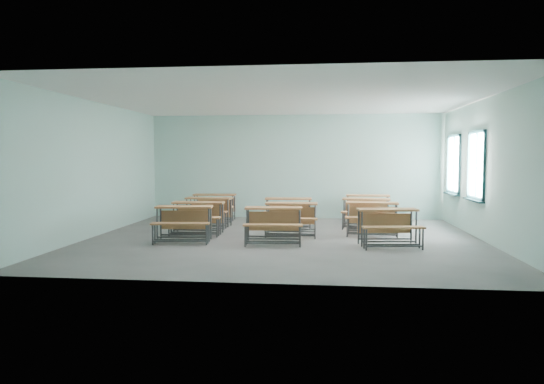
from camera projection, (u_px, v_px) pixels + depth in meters
The scene contains 12 objects.
room at pixel (287, 170), 11.08m from camera, with size 9.04×8.04×3.24m.
desk_unit_r0c0 at pixel (183, 218), 10.82m from camera, with size 1.34×0.97×0.79m.
desk_unit_r0c1 at pixel (273, 219), 10.58m from camera, with size 1.31×0.93×0.79m.
desk_unit_r0c2 at pixel (388, 221), 10.24m from camera, with size 1.36×1.01×0.79m.
desk_unit_r1c0 at pixel (197, 213), 11.87m from camera, with size 1.29×0.89×0.79m.
desk_unit_r1c1 at pixel (291, 214), 11.63m from camera, with size 1.27×0.87×0.79m.
desk_unit_r1c2 at pixel (372, 213), 11.77m from camera, with size 1.32×0.94×0.79m.
desk_unit_r2c0 at pixel (208, 207), 13.17m from camera, with size 1.30×0.91×0.79m.
desk_unit_r2c1 at pixel (288, 208), 13.04m from camera, with size 1.30×0.90×0.79m.
desk_unit_r2c2 at pixel (366, 208), 12.91m from camera, with size 1.34×0.98×0.79m.
desk_unit_r3c0 at pixel (214, 203), 14.46m from camera, with size 1.27×0.87×0.79m.
desk_unit_r3c2 at pixel (368, 204), 14.16m from camera, with size 1.28×0.88×0.79m.
Camera 1 is at (0.93, -11.03, 1.86)m, focal length 32.00 mm.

